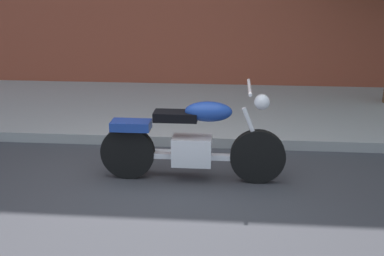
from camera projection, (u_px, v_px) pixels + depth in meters
The scene contains 3 objects.
ground_plane at pixel (160, 196), 5.13m from camera, with size 60.00×60.00×0.00m, color #38383D.
sidewalk at pixel (188, 109), 8.12m from camera, with size 20.03×3.31×0.14m, color #999999.
motorcycle at pixel (192, 141), 5.41m from camera, with size 2.08×0.70×1.11m.
Camera 1 is at (0.75, -4.62, 2.26)m, focal length 45.43 mm.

